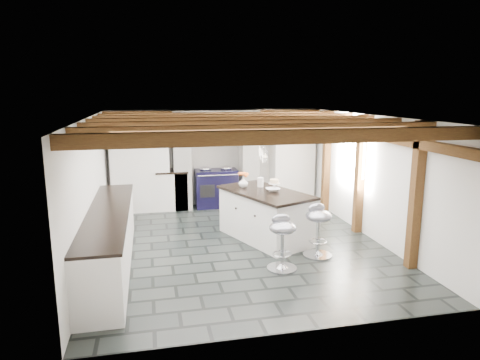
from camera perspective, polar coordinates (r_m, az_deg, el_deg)
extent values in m
plane|color=black|center=(7.87, -0.10, -8.48)|extent=(6.00, 6.00, 0.00)
plane|color=silver|center=(10.46, -3.53, 3.06)|extent=(5.00, 0.00, 5.00)
plane|color=silver|center=(7.46, -19.26, -1.08)|extent=(0.00, 6.00, 6.00)
plane|color=silver|center=(8.42, 16.78, 0.49)|extent=(0.00, 6.00, 6.00)
plane|color=white|center=(7.40, -0.11, 8.49)|extent=(6.00, 6.00, 0.00)
cube|color=white|center=(10.11, -7.74, 1.53)|extent=(0.40, 0.60, 1.90)
cube|color=white|center=(10.35, 1.12, 1.87)|extent=(0.40, 0.60, 1.90)
cube|color=brown|center=(10.07, -3.33, 7.55)|extent=(2.10, 0.65, 0.18)
cube|color=white|center=(10.06, -3.34, 8.43)|extent=(2.00, 0.60, 0.31)
cube|color=black|center=(9.75, -3.04, 7.77)|extent=(1.00, 0.03, 0.22)
cube|color=silver|center=(9.74, -3.03, 7.76)|extent=(0.90, 0.01, 0.14)
cube|color=white|center=(10.07, -13.15, 1.59)|extent=(1.30, 0.58, 2.00)
cube|color=white|center=(10.64, 6.91, 2.33)|extent=(1.00, 0.58, 2.00)
cube|color=white|center=(7.04, -17.01, -7.69)|extent=(0.60, 3.80, 0.88)
cube|color=black|center=(6.90, -17.24, -4.08)|extent=(0.64, 3.80, 0.04)
cube|color=white|center=(10.19, -9.07, -1.35)|extent=(0.70, 0.60, 0.88)
cube|color=black|center=(10.10, -9.15, 1.19)|extent=(0.74, 0.64, 0.04)
cube|color=brown|center=(8.27, 16.61, 5.91)|extent=(0.15, 5.80, 0.14)
plane|color=white|center=(8.87, 14.96, 3.76)|extent=(0.00, 0.90, 0.90)
cube|color=brown|center=(4.90, 6.25, 5.73)|extent=(5.00, 0.16, 0.16)
cube|color=brown|center=(5.72, 3.52, 6.63)|extent=(5.00, 0.16, 0.16)
cube|color=brown|center=(6.56, 1.47, 7.29)|extent=(5.00, 0.16, 0.16)
cube|color=brown|center=(7.40, -0.11, 7.79)|extent=(5.00, 0.16, 0.16)
cube|color=brown|center=(8.25, -1.37, 8.19)|extent=(5.00, 0.16, 0.16)
cube|color=brown|center=(9.10, -2.40, 8.51)|extent=(5.00, 0.16, 0.16)
cube|color=brown|center=(9.96, -3.25, 8.77)|extent=(5.00, 0.16, 0.16)
cube|color=brown|center=(7.05, 22.42, -2.02)|extent=(0.15, 0.15, 2.30)
cube|color=brown|center=(8.56, 15.67, 0.72)|extent=(0.15, 0.15, 2.30)
cube|color=brown|center=(9.98, 11.43, 2.44)|extent=(0.15, 0.15, 2.30)
cylinder|color=black|center=(7.49, 3.36, 5.66)|extent=(0.01, 0.01, 0.56)
cylinder|color=white|center=(7.53, 3.33, 3.16)|extent=(0.09, 0.09, 0.22)
cylinder|color=black|center=(7.79, 3.13, 5.90)|extent=(0.01, 0.01, 0.56)
cylinder|color=white|center=(7.83, 3.10, 3.49)|extent=(0.09, 0.09, 0.22)
cylinder|color=black|center=(8.09, 2.91, 6.12)|extent=(0.01, 0.01, 0.56)
cylinder|color=white|center=(8.13, 2.89, 3.80)|extent=(0.09, 0.09, 0.22)
cube|color=black|center=(10.28, -3.21, -1.06)|extent=(1.00, 0.60, 0.90)
ellipsoid|color=silver|center=(10.15, -4.64, 1.52)|extent=(0.28, 0.28, 0.11)
ellipsoid|color=silver|center=(10.22, -1.85, 1.63)|extent=(0.28, 0.28, 0.11)
cylinder|color=silver|center=(9.89, -2.95, 0.63)|extent=(0.95, 0.03, 0.03)
cube|color=black|center=(9.95, -4.36, -1.50)|extent=(0.35, 0.02, 0.30)
cube|color=black|center=(10.03, -1.53, -1.36)|extent=(0.35, 0.02, 0.30)
cube|color=white|center=(8.00, 3.35, -4.87)|extent=(1.50, 1.99, 0.87)
cube|color=black|center=(7.88, 3.39, -1.66)|extent=(1.61, 2.09, 0.05)
imported|color=white|center=(8.16, 0.45, -0.32)|extent=(0.24, 0.24, 0.19)
ellipsoid|color=orange|center=(8.13, 0.45, 0.74)|extent=(0.20, 0.20, 0.12)
cylinder|color=white|center=(8.21, 2.74, -0.29)|extent=(0.12, 0.12, 0.18)
imported|color=white|center=(7.85, 4.41, -1.30)|extent=(0.33, 0.33, 0.06)
cylinder|color=white|center=(8.05, 4.58, -0.85)|extent=(0.05, 0.05, 0.10)
cylinder|color=white|center=(8.04, 4.58, -0.45)|extent=(0.22, 0.22, 0.01)
cylinder|color=beige|center=(8.03, 4.59, -0.16)|extent=(0.17, 0.17, 0.07)
cylinder|color=silver|center=(7.42, 10.27, -9.83)|extent=(0.48, 0.48, 0.03)
cone|color=silver|center=(7.40, 10.28, -9.48)|extent=(0.22, 0.22, 0.09)
cylinder|color=silver|center=(7.30, 10.37, -7.31)|extent=(0.05, 0.05, 0.60)
torus|color=silver|center=(7.33, 10.34, -8.04)|extent=(0.31, 0.31, 0.02)
ellipsoid|color=gray|center=(7.20, 10.47, -4.75)|extent=(0.49, 0.49, 0.20)
ellipsoid|color=gray|center=(7.26, 10.06, -3.70)|extent=(0.32, 0.16, 0.17)
cylinder|color=silver|center=(6.83, 5.60, -11.64)|extent=(0.47, 0.47, 0.03)
cone|color=silver|center=(6.81, 5.61, -11.27)|extent=(0.21, 0.21, 0.08)
cylinder|color=silver|center=(6.70, 5.66, -9.02)|extent=(0.05, 0.05, 0.58)
torus|color=silver|center=(6.74, 5.64, -9.77)|extent=(0.30, 0.30, 0.02)
ellipsoid|color=gray|center=(6.59, 5.71, -6.34)|extent=(0.44, 0.44, 0.19)
ellipsoid|color=gray|center=(6.66, 5.42, -5.21)|extent=(0.30, 0.13, 0.16)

